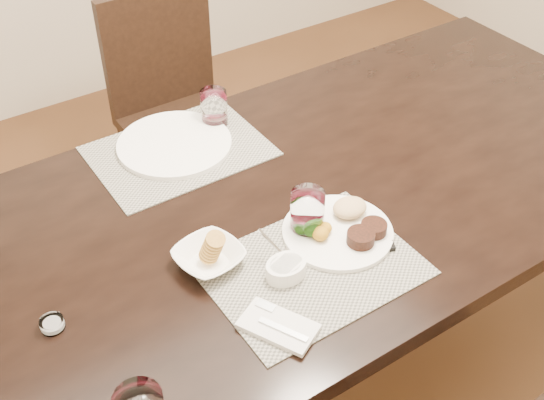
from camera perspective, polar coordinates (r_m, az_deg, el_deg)
ground_plane at (r=2.31m, az=4.02°, el=-12.97°), size 4.50×4.50×0.00m
dining_table at (r=1.83m, az=4.96°, el=-0.25°), size 2.00×1.00×0.75m
chair_far at (r=2.57m, az=-8.07°, el=8.17°), size 0.42×0.42×0.90m
placemat_near at (r=1.53m, az=3.36°, el=-5.73°), size 0.46×0.34×0.00m
placemat_far at (r=1.88m, az=-7.79°, el=4.08°), size 0.46×0.34×0.00m
dinner_plate at (r=1.61m, az=5.93°, el=-2.33°), size 0.26×0.26×0.05m
napkin_fork at (r=1.41m, az=0.52°, el=-10.48°), size 0.15×0.18×0.02m
steak_knife at (r=1.62m, az=9.00°, el=-2.63°), size 0.06×0.20×0.01m
cracker_bowl at (r=1.53m, az=-5.31°, el=-4.73°), size 0.17×0.17×0.07m
sauce_ramekin at (r=1.49m, az=1.18°, el=-5.74°), size 0.09×0.14×0.08m
wine_glass_near at (r=1.58m, az=2.97°, el=-1.17°), size 0.08×0.08×0.11m
far_plate at (r=1.89m, az=-8.17°, el=4.67°), size 0.31×0.31×0.01m
wine_glass_far at (r=1.96m, az=-4.86°, el=7.57°), size 0.07×0.07×0.10m
salt_cellar at (r=1.48m, az=-17.90°, el=-9.86°), size 0.05×0.05×0.02m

